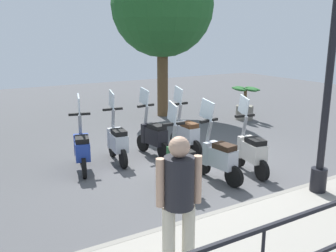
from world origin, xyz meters
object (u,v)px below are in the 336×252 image
at_px(pedestrian_distant, 179,197).
at_px(scooter_near_2, 180,162).
at_px(potted_palm, 245,106).
at_px(scooter_near_1, 218,156).
at_px(scooter_far_2, 117,141).
at_px(scooter_far_3, 82,148).
at_px(scooter_far_1, 153,135).
at_px(scooter_near_0, 251,150).
at_px(scooter_far_0, 186,133).
at_px(lamp_post_near, 328,87).
at_px(tree_distant, 162,5).

distance_m(pedestrian_distant, scooter_near_2, 2.84).
distance_m(pedestrian_distant, potted_palm, 8.66).
relative_size(scooter_near_1, scooter_far_2, 1.00).
height_order(scooter_near_1, scooter_far_3, same).
distance_m(potted_palm, scooter_far_1, 4.67).
xyz_separation_m(pedestrian_distant, scooter_near_1, (2.23, -2.29, -0.60)).
relative_size(pedestrian_distant, scooter_near_0, 1.03).
xyz_separation_m(scooter_far_1, scooter_far_3, (-0.13, 1.70, 0.00)).
xyz_separation_m(scooter_far_0, scooter_far_3, (0.08, 2.45, 0.00)).
xyz_separation_m(lamp_post_near, scooter_near_1, (1.51, 0.94, -1.43)).
bearing_deg(potted_palm, scooter_far_2, 108.69).
distance_m(scooter_near_1, scooter_near_2, 0.79).
xyz_separation_m(tree_distant, potted_palm, (-1.86, -2.01, -3.15)).
relative_size(pedestrian_distant, scooter_far_2, 1.03).
bearing_deg(tree_distant, scooter_far_2, 138.52).
bearing_deg(scooter_far_2, potted_palm, -64.82).
height_order(scooter_near_1, scooter_far_2, same).
height_order(scooter_near_0, scooter_far_3, same).
distance_m(scooter_near_0, scooter_far_2, 2.82).
bearing_deg(scooter_near_2, scooter_far_0, -30.67).
bearing_deg(scooter_near_0, scooter_near_2, 95.05).
height_order(pedestrian_distant, scooter_far_3, pedestrian_distant).
bearing_deg(scooter_near_0, scooter_far_3, 66.56).
bearing_deg(potted_palm, scooter_near_1, 132.99).
distance_m(scooter_near_0, scooter_far_0, 1.80).
height_order(scooter_near_2, scooter_far_0, same).
height_order(pedestrian_distant, scooter_far_0, pedestrian_distant).
bearing_deg(scooter_near_1, scooter_near_0, -100.04).
distance_m(scooter_near_0, scooter_near_2, 1.58).
bearing_deg(tree_distant, scooter_near_2, 153.22).
bearing_deg(tree_distant, scooter_far_0, 157.68).
bearing_deg(lamp_post_near, scooter_near_0, 5.89).
distance_m(lamp_post_near, scooter_near_0, 2.07).
xyz_separation_m(scooter_near_1, scooter_far_1, (1.94, 0.35, 0.00)).
bearing_deg(lamp_post_near, tree_distant, -8.25).
bearing_deg(potted_palm, scooter_far_3, 107.41).
relative_size(pedestrian_distant, scooter_near_2, 1.03).
bearing_deg(potted_palm, scooter_near_0, 139.52).
distance_m(potted_palm, scooter_near_1, 5.44).
relative_size(pedestrian_distant, scooter_near_1, 1.03).
bearing_deg(scooter_near_1, potted_palm, -55.25).
bearing_deg(scooter_near_2, scooter_far_1, -8.06).
height_order(scooter_far_0, scooter_far_1, same).
bearing_deg(scooter_far_1, scooter_far_3, 86.67).
relative_size(scooter_near_2, scooter_far_0, 1.00).
height_order(tree_distant, scooter_far_3, tree_distant).
bearing_deg(lamp_post_near, scooter_near_1, 31.99).
height_order(scooter_far_2, scooter_far_3, same).
relative_size(pedestrian_distant, tree_distant, 0.30).
distance_m(scooter_far_1, scooter_far_3, 1.71).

